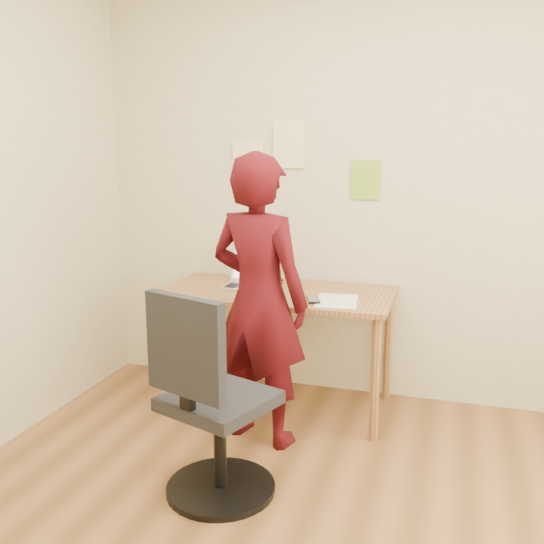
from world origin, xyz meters
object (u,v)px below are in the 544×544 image
(phone, at_px, (313,300))
(office_chair, at_px, (210,412))
(desk, at_px, (277,305))
(laptop, at_px, (250,279))
(person, at_px, (259,301))

(phone, relative_size, office_chair, 0.15)
(desk, distance_m, laptop, 0.25)
(desk, relative_size, person, 0.89)
(desk, xyz_separation_m, phone, (0.27, -0.18, 0.09))
(person, bearing_deg, laptop, -51.52)
(laptop, xyz_separation_m, office_chair, (0.20, -1.14, -0.36))
(phone, relative_size, person, 0.09)
(phone, height_order, office_chair, office_chair)
(laptop, bearing_deg, person, -66.68)
(phone, xyz_separation_m, office_chair, (-0.26, -0.90, -0.32))
(phone, distance_m, office_chair, 0.99)
(desk, height_order, office_chair, office_chair)
(person, bearing_deg, desk, -71.41)
(desk, relative_size, phone, 9.54)
(phone, bearing_deg, desk, 128.54)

